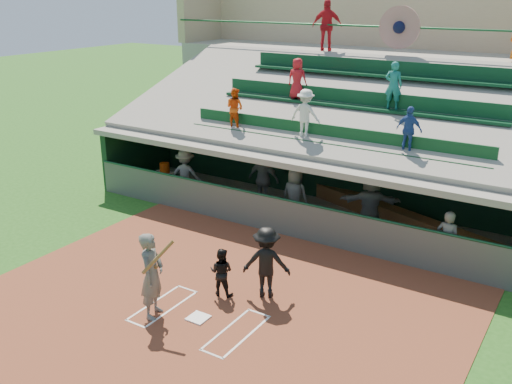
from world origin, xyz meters
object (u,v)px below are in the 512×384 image
Objects in this scene: home_plate at (198,318)px; catcher at (221,272)px; batter_at_plate at (152,275)px; water_cooler at (165,168)px; white_table at (164,181)px.

catcher is at bearing 98.77° from home_plate.
batter_at_plate is at bearing 50.96° from catcher.
home_plate is at bearing 85.25° from catcher.
batter_at_plate reaches higher than home_plate.
batter_at_plate reaches higher than water_cooler.
water_cooler is (0.06, 0.02, 0.50)m from white_table.
batter_at_plate is 1.76m from catcher.
home_plate is 1.30m from catcher.
white_table is at bearing -159.87° from water_cooler.
catcher is (0.74, 1.55, -0.40)m from batter_at_plate.
water_cooler is (-5.31, 6.56, -0.15)m from batter_at_plate.
home_plate is 1.40m from batter_at_plate.
home_plate is 8.79m from white_table.
home_plate is 8.80m from water_cooler.
water_cooler reaches higher than white_table.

